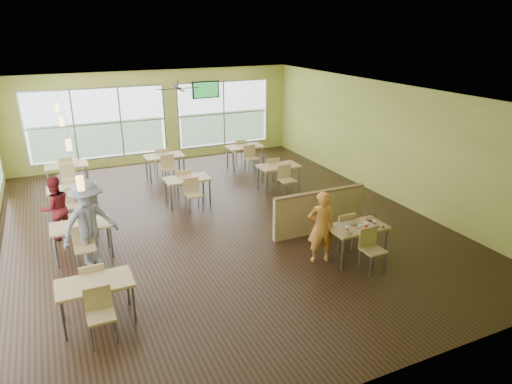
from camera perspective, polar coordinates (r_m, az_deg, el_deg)
room at (r=10.97m, az=-5.10°, el=3.91°), size 12.00×12.04×3.20m
window_bays at (r=13.42m, az=-20.43°, el=5.21°), size 9.24×10.24×2.38m
main_table at (r=9.73m, az=12.51°, el=-4.82°), size 1.22×1.52×0.87m
half_wall_divider at (r=10.85m, az=7.92°, el=-2.43°), size 2.40×0.14×1.04m
dining_tables at (r=12.56m, az=-12.14°, el=1.04°), size 6.92×8.72×0.87m
pendant_lights at (r=10.83m, az=-22.76°, el=6.87°), size 0.11×7.31×0.86m
ceiling_fan at (r=13.50m, az=-9.74°, el=12.65°), size 1.25×1.25×0.29m
tv_backwall at (r=16.83m, az=-6.31°, el=12.59°), size 1.00×0.07×0.60m
man_plaid at (r=9.45m, az=8.13°, el=-4.35°), size 0.64×0.51×1.55m
patron_maroon at (r=11.32m, az=-23.79°, el=-1.87°), size 0.86×0.75×1.49m
patron_grey at (r=9.75m, az=-20.11°, el=-3.71°), size 1.36×1.11×1.84m
cup_blue at (r=9.37m, az=11.28°, el=-4.49°), size 0.09×0.09×0.33m
cup_yellow at (r=9.45m, az=12.86°, el=-4.37°), size 0.09×0.09×0.34m
cup_red_near at (r=9.57m, az=13.60°, el=-4.07°), size 0.10×0.10×0.38m
cup_red_far at (r=9.77m, az=14.57°, el=-3.74°), size 0.08×0.08×0.30m
food_basket at (r=10.00m, az=14.28°, el=-3.32°), size 0.22×0.22×0.05m
ketchup_cup at (r=9.73m, az=15.63°, el=-4.24°), size 0.06×0.06×0.03m
wrapper_left at (r=9.29m, az=11.54°, el=-5.05°), size 0.18×0.17×0.04m
wrapper_mid at (r=9.73m, az=12.19°, el=-3.86°), size 0.21×0.19×0.05m
wrapper_right at (r=9.73m, az=14.82°, el=-4.15°), size 0.16×0.15×0.03m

